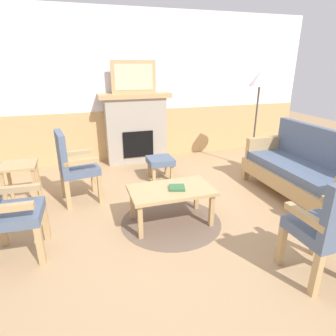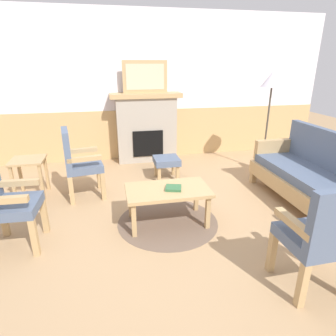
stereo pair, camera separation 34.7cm
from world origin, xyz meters
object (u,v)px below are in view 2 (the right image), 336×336
at_px(fireplace, 146,127).
at_px(armchair_near_fireplace, 78,161).
at_px(side_table, 29,167).
at_px(footstool, 167,162).
at_px(couch, 311,177).
at_px(armchair_front_left, 321,234).
at_px(armchair_by_window_left, 4,199).
at_px(book_on_table, 173,188).
at_px(floor_lamp_by_couch, 272,86).
at_px(framed_picture, 145,77).
at_px(coffee_table, 168,193).

distance_m(fireplace, armchair_near_fireplace, 1.84).
bearing_deg(side_table, footstool, 6.71).
bearing_deg(couch, armchair_front_left, -125.18).
bearing_deg(armchair_by_window_left, armchair_front_left, -24.14).
bearing_deg(fireplace, footstool, -80.06).
xyz_separation_m(fireplace, armchair_near_fireplace, (-1.14, -1.43, -0.11)).
xyz_separation_m(book_on_table, floor_lamp_by_couch, (1.94, 1.41, 1.00)).
distance_m(book_on_table, side_table, 2.14).
height_order(couch, side_table, couch).
height_order(framed_picture, floor_lamp_by_couch, framed_picture).
bearing_deg(floor_lamp_by_couch, framed_picture, 152.67).
bearing_deg(fireplace, armchair_by_window_left, -125.17).
height_order(armchair_by_window_left, armchair_front_left, same).
bearing_deg(side_table, couch, -15.78).
bearing_deg(footstool, armchair_by_window_left, -142.79).
bearing_deg(fireplace, floor_lamp_by_couch, -27.33).
distance_m(book_on_table, armchair_near_fireplace, 1.48).
distance_m(footstool, armchair_near_fireplace, 1.41).
relative_size(couch, footstool, 4.50).
bearing_deg(armchair_front_left, armchair_by_window_left, 155.86).
xyz_separation_m(armchair_near_fireplace, side_table, (-0.69, 0.17, -0.10)).
relative_size(fireplace, armchair_front_left, 1.33).
distance_m(fireplace, side_table, 2.23).
relative_size(fireplace, coffee_table, 1.35).
bearing_deg(couch, side_table, 164.22).
relative_size(armchair_by_window_left, floor_lamp_by_couch, 0.58).
bearing_deg(armchair_front_left, armchair_near_fireplace, 132.01).
xyz_separation_m(fireplace, floor_lamp_by_couch, (1.92, -0.99, 0.80)).
distance_m(framed_picture, coffee_table, 2.65).
bearing_deg(armchair_by_window_left, couch, 3.09).
distance_m(footstool, side_table, 2.03).
xyz_separation_m(book_on_table, side_table, (-1.81, 1.14, -0.02)).
xyz_separation_m(armchair_front_left, side_table, (-2.71, 2.42, -0.10)).
distance_m(framed_picture, armchair_front_left, 3.92).
height_order(couch, footstool, couch).
xyz_separation_m(framed_picture, armchair_front_left, (0.88, -3.68, -1.02)).
distance_m(framed_picture, floor_lamp_by_couch, 2.16).
distance_m(book_on_table, floor_lamp_by_couch, 2.60).
bearing_deg(framed_picture, armchair_by_window_left, -125.17).
xyz_separation_m(armchair_near_fireplace, floor_lamp_by_couch, (3.06, 0.44, 0.91)).
xyz_separation_m(coffee_table, floor_lamp_by_couch, (2.00, 1.38, 1.06)).
bearing_deg(framed_picture, side_table, -145.45).
height_order(book_on_table, armchair_by_window_left, armchair_by_window_left).
bearing_deg(armchair_near_fireplace, armchair_by_window_left, -120.12).
xyz_separation_m(fireplace, coffee_table, (-0.08, -2.37, -0.27)).
relative_size(footstool, armchair_front_left, 0.41).
distance_m(armchair_near_fireplace, armchair_front_left, 3.02).
height_order(fireplace, footstool, fireplace).
xyz_separation_m(footstool, armchair_front_left, (0.70, -2.65, 0.25)).
relative_size(fireplace, floor_lamp_by_couch, 0.77).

